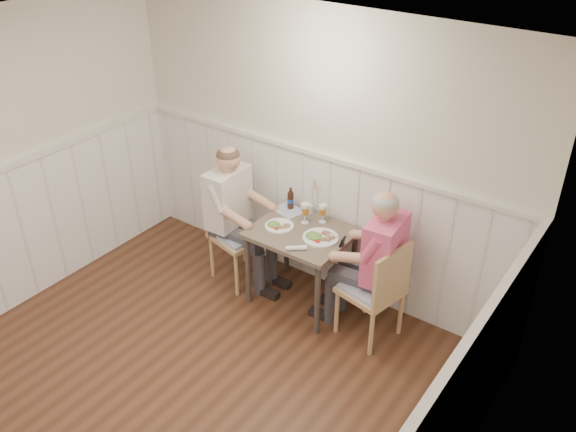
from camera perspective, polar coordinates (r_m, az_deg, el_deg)
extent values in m
plane|color=#462818|center=(4.81, -13.09, -18.32)|extent=(4.50, 4.50, 0.00)
cube|color=silver|center=(5.39, 2.88, 5.78)|extent=(4.00, 0.04, 2.60)
cube|color=silver|center=(3.02, 12.06, -19.14)|extent=(0.04, 4.50, 2.60)
cube|color=white|center=(3.37, -18.33, 12.21)|extent=(4.00, 4.50, 0.02)
cube|color=white|center=(5.69, 2.63, -0.22)|extent=(3.98, 0.03, 1.30)
cube|color=silver|center=(5.36, 2.71, 5.86)|extent=(3.98, 0.06, 0.04)
cube|color=silver|center=(3.01, 11.56, -18.67)|extent=(0.06, 4.48, 0.04)
cube|color=brown|center=(5.32, 1.25, -1.60)|extent=(0.85, 0.70, 0.04)
cylinder|color=#3F3833|center=(5.51, -3.78, -5.05)|extent=(0.05, 0.05, 0.71)
cylinder|color=#3F3833|center=(5.90, -0.14, -2.28)|extent=(0.05, 0.05, 0.71)
cylinder|color=#3F3833|center=(5.16, 2.76, -7.87)|extent=(0.05, 0.05, 0.71)
cylinder|color=#3F3833|center=(5.58, 6.14, -4.69)|extent=(0.05, 0.05, 0.71)
cube|color=tan|center=(5.14, 7.73, -6.90)|extent=(0.53, 0.53, 0.04)
cube|color=#556AA0|center=(5.12, 7.76, -6.57)|extent=(0.47, 0.47, 0.03)
cube|color=tan|center=(4.90, 9.74, -5.56)|extent=(0.12, 0.44, 0.47)
cylinder|color=tan|center=(5.09, 7.80, -10.89)|extent=(0.04, 0.04, 0.44)
cylinder|color=tan|center=(5.27, 4.59, -8.93)|extent=(0.04, 0.04, 0.44)
cylinder|color=tan|center=(5.33, 10.48, -8.94)|extent=(0.04, 0.04, 0.44)
cylinder|color=tan|center=(5.50, 7.32, -7.15)|extent=(0.04, 0.04, 0.44)
cube|color=tan|center=(5.77, -4.55, -1.89)|extent=(0.56, 0.56, 0.04)
cube|color=#556AA0|center=(5.74, -4.56, -1.57)|extent=(0.50, 0.50, 0.03)
cube|color=tan|center=(5.78, -5.91, 1.16)|extent=(0.14, 0.46, 0.48)
cylinder|color=tan|center=(6.13, -4.10, -2.43)|extent=(0.04, 0.04, 0.45)
cylinder|color=tan|center=(5.87, -1.73, -4.03)|extent=(0.04, 0.04, 0.45)
cylinder|color=tan|center=(5.95, -7.13, -3.79)|extent=(0.04, 0.04, 0.45)
cylinder|color=tan|center=(5.68, -4.83, -5.52)|extent=(0.04, 0.04, 0.45)
cube|color=#3F3F47|center=(5.33, 8.31, -8.56)|extent=(0.47, 0.44, 0.45)
cube|color=#3F3F47|center=(5.21, 6.52, -5.46)|extent=(0.45, 0.40, 0.13)
cube|color=#ED5D8F|center=(4.96, 8.84, -3.01)|extent=(0.28, 0.46, 0.55)
sphere|color=tan|center=(4.76, 9.21, 0.95)|extent=(0.22, 0.22, 0.22)
sphere|color=#A5A5A0|center=(4.74, 9.24, 1.27)|extent=(0.21, 0.21, 0.21)
cube|color=black|center=(5.08, 5.10, -1.84)|extent=(0.02, 0.07, 0.13)
cube|color=#3F3F47|center=(5.95, -5.20, -3.57)|extent=(0.46, 0.42, 0.46)
cube|color=#3F3F47|center=(5.69, -3.73, -1.82)|extent=(0.44, 0.38, 0.13)
cube|color=beige|center=(5.63, -5.50, 1.71)|extent=(0.26, 0.45, 0.56)
sphere|color=tan|center=(5.44, -5.71, 5.40)|extent=(0.22, 0.22, 0.22)
sphere|color=#4C3828|center=(5.43, -5.72, 5.69)|extent=(0.21, 0.21, 0.21)
cylinder|color=white|center=(5.20, 3.06, -2.05)|extent=(0.31, 0.31, 0.02)
ellipsoid|color=#3F722D|center=(5.17, 2.44, -1.70)|extent=(0.15, 0.13, 0.06)
sphere|color=#9E7F56|center=(5.16, 3.79, -1.95)|extent=(0.04, 0.04, 0.04)
cube|color=brown|center=(5.23, 3.69, -1.64)|extent=(0.09, 0.06, 0.01)
cylinder|color=white|center=(5.20, 4.28, -1.76)|extent=(0.06, 0.06, 0.03)
cylinder|color=white|center=(5.36, -0.82, -0.94)|extent=(0.26, 0.26, 0.02)
ellipsoid|color=#3F722D|center=(5.34, -1.33, -0.66)|extent=(0.13, 0.10, 0.05)
sphere|color=#9E7F56|center=(5.32, -0.26, -0.85)|extent=(0.03, 0.03, 0.03)
cylinder|color=silver|center=(5.44, 3.25, -0.54)|extent=(0.06, 0.06, 0.01)
cylinder|color=silver|center=(5.42, 3.26, -0.18)|extent=(0.01, 0.01, 0.08)
cone|color=orange|center=(5.38, 3.28, 0.44)|extent=(0.07, 0.07, 0.07)
cylinder|color=silver|center=(5.36, 3.30, 0.89)|extent=(0.07, 0.07, 0.03)
cylinder|color=silver|center=(5.42, 1.59, -0.61)|extent=(0.07, 0.07, 0.01)
cylinder|color=silver|center=(5.40, 1.59, -0.21)|extent=(0.01, 0.01, 0.09)
cone|color=orange|center=(5.36, 1.60, 0.49)|extent=(0.08, 0.08, 0.08)
cylinder|color=silver|center=(5.33, 1.61, 0.99)|extent=(0.08, 0.08, 0.03)
cylinder|color=black|center=(5.60, 0.24, 1.41)|extent=(0.06, 0.06, 0.16)
cone|color=black|center=(5.56, 0.24, 2.27)|extent=(0.06, 0.06, 0.04)
cylinder|color=black|center=(5.54, 0.24, 2.52)|extent=(0.02, 0.02, 0.03)
cylinder|color=#1B439F|center=(5.60, 0.24, 1.45)|extent=(0.06, 0.06, 0.04)
cylinder|color=white|center=(5.05, 0.79, -3.01)|extent=(0.16, 0.14, 0.04)
cylinder|color=silver|center=(5.55, 2.19, 0.62)|extent=(0.04, 0.04, 0.08)
cylinder|color=#D0B08D|center=(5.49, 2.22, 1.83)|extent=(0.02, 0.02, 0.25)
cone|color=#D0B08D|center=(5.41, 2.25, 3.25)|extent=(0.03, 0.03, 0.09)
cube|color=#556AA0|center=(5.61, 0.03, 0.54)|extent=(0.31, 0.27, 0.01)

